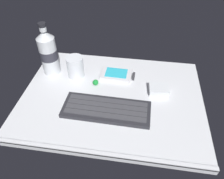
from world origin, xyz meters
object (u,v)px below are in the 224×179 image
Objects in this scene: handheld_device at (118,74)px; water_bottle at (48,52)px; charger_block at (159,89)px; trackball_mouse at (96,82)px; keyboard at (106,109)px; juice_cup at (76,68)px.

water_bottle is (-26.63, -0.96, 8.28)cm from handheld_device.
water_bottle is at bearing -177.93° from handheld_device.
charger_block is 3.18× the size of trackball_mouse.
charger_block reaches higher than keyboard.
trackball_mouse reaches higher than keyboard.
water_bottle reaches higher than keyboard.
juice_cup reaches higher than keyboard.
water_bottle is at bearing 163.74° from trackball_mouse.
juice_cup is at bearing -7.50° from water_bottle.
juice_cup is at bearing 154.08° from trackball_mouse.
keyboard is 3.43× the size of juice_cup.
trackball_mouse reaches higher than handheld_device.
water_bottle reaches higher than handheld_device.
keyboard is at bearing -48.32° from juice_cup.
juice_cup is 0.41× the size of water_bottle.
trackball_mouse is (18.97, -5.53, -7.91)cm from water_bottle.
trackball_mouse is (-23.46, 0.52, -0.10)cm from charger_block.
charger_block is at bearing -8.32° from juice_cup.
water_bottle is 9.45× the size of trackball_mouse.
handheld_device is at bearing 8.18° from juice_cup.
charger_block reaches higher than handheld_device.
handheld_device is at bearing 156.05° from charger_block.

